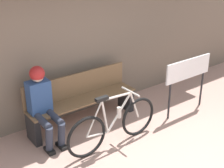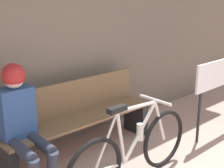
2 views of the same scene
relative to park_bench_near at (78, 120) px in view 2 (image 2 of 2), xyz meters
The scene contains 5 objects.
storefront_wall 1.32m from the park_bench_near, 67.32° to the left, with size 12.00×0.56×3.20m.
park_bench_near is the anchor object (origin of this frame).
bicycle 0.88m from the park_bench_near, 88.65° to the right, with size 1.63×0.40×0.88m.
person_seated 0.82m from the park_bench_near, behind, with size 0.34×0.66×1.22m.
signboard 1.94m from the park_bench_near, 25.14° to the right, with size 1.10×0.04×1.03m.
Camera 2 is at (-2.17, -0.43, 1.86)m, focal length 50.00 mm.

